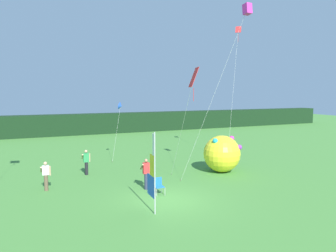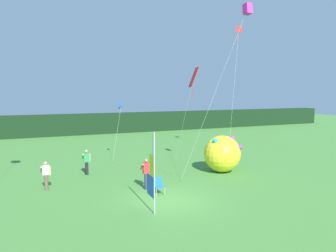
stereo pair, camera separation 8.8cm
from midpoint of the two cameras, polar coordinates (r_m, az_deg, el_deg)
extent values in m
plane|color=#478438|center=(16.05, -0.15, -13.82)|extent=(120.00, 120.00, 0.00)
cube|color=black|center=(42.03, -14.97, 0.38)|extent=(80.00, 2.40, 2.69)
cylinder|color=#B7B7BC|center=(13.79, -2.69, -8.97)|extent=(0.06, 0.06, 3.78)
cube|color=blue|center=(14.45, -3.40, -11.17)|extent=(0.02, 0.97, 1.01)
cube|color=yellow|center=(14.02, -3.17, -7.45)|extent=(0.02, 0.60, 1.01)
cube|color=white|center=(13.64, -2.93, -3.51)|extent=(0.02, 0.23, 1.01)
cylinder|color=#2D334C|center=(17.65, -4.28, -10.36)|extent=(0.22, 0.22, 0.93)
cube|color=red|center=(17.44, -4.30, -7.90)|extent=(0.36, 0.20, 0.63)
sphere|color=#A37556|center=(17.34, -4.31, -6.51)|extent=(0.20, 0.20, 0.20)
cylinder|color=#A37556|center=(17.41, -5.09, -7.64)|extent=(0.09, 0.48, 0.42)
cylinder|color=#A37556|center=(17.52, -3.59, -7.86)|extent=(0.09, 0.14, 0.56)
cylinder|color=black|center=(21.33, -15.21, -7.71)|extent=(0.22, 0.22, 0.87)
cube|color=#2D8E4C|center=(21.17, -15.27, -5.76)|extent=(0.36, 0.20, 0.61)
sphere|color=tan|center=(21.09, -15.30, -4.63)|extent=(0.20, 0.20, 0.20)
cylinder|color=tan|center=(21.18, -15.92, -5.55)|extent=(0.09, 0.48, 0.42)
cylinder|color=tan|center=(21.21, -14.65, -5.77)|extent=(0.09, 0.14, 0.56)
cylinder|color=brown|center=(18.72, -22.08, -9.86)|extent=(0.22, 0.22, 0.91)
cube|color=white|center=(18.54, -22.18, -7.70)|extent=(0.36, 0.20, 0.53)
sphere|color=tan|center=(18.45, -22.23, -6.54)|extent=(0.20, 0.20, 0.20)
cylinder|color=tan|center=(18.59, -22.90, -7.57)|extent=(0.09, 0.48, 0.42)
cylinder|color=tan|center=(18.56, -21.45, -7.84)|extent=(0.09, 0.14, 0.56)
sphere|color=yellow|center=(21.49, 9.99, -5.16)|extent=(2.57, 2.57, 2.57)
sphere|color=#DB33A8|center=(21.63, 11.79, -2.28)|extent=(0.36, 0.36, 0.36)
sphere|color=#23B2C6|center=(20.66, 8.76, -2.81)|extent=(0.36, 0.36, 0.36)
sphere|color=purple|center=(21.30, 13.16, -3.91)|extent=(0.36, 0.36, 0.36)
cylinder|color=#BCBCC1|center=(16.55, -2.31, -12.41)|extent=(0.03, 0.03, 0.42)
cylinder|color=#BCBCC1|center=(16.72, -0.73, -12.21)|extent=(0.03, 0.03, 0.42)
cylinder|color=#BCBCC1|center=(16.98, -2.90, -11.93)|extent=(0.03, 0.03, 0.42)
cylinder|color=#BCBCC1|center=(17.14, -1.36, -11.74)|extent=(0.03, 0.03, 0.42)
cube|color=#1E66B2|center=(16.78, -1.83, -11.34)|extent=(0.48, 0.48, 0.03)
cube|color=#1E66B2|center=(16.92, -2.13, -10.36)|extent=(0.48, 0.03, 0.44)
cylinder|color=brown|center=(24.67, -10.56, -6.64)|extent=(0.03, 0.03, 0.08)
cylinder|color=silver|center=(24.65, -9.79, -1.48)|extent=(0.91, 0.59, 4.45)
cone|color=blue|center=(24.83, -9.03, 3.74)|extent=(0.58, 0.65, 0.60)
cylinder|color=brown|center=(19.32, 2.26, -10.18)|extent=(0.03, 0.03, 0.08)
cylinder|color=silver|center=(18.50, 8.25, 5.13)|extent=(3.35, 1.87, 10.33)
cube|color=#DB33A8|center=(19.28, 14.57, 20.53)|extent=(0.43, 0.50, 0.65)
cylinder|color=brown|center=(24.78, 11.00, -6.59)|extent=(0.03, 0.03, 0.08)
cylinder|color=silver|center=(25.50, 12.03, 5.90)|extent=(2.07, 1.82, 10.81)
cube|color=red|center=(27.35, 13.01, 17.29)|extent=(0.59, 0.58, 0.56)
cylinder|color=red|center=(27.22, 12.97, 15.89)|extent=(0.02, 0.02, 0.70)
cylinder|color=brown|center=(20.67, 0.51, -9.07)|extent=(0.03, 0.03, 0.08)
cylinder|color=silver|center=(18.24, 2.36, -1.12)|extent=(0.43, 3.89, 6.34)
cube|color=red|center=(16.28, 4.71, 9.14)|extent=(0.60, 0.88, 1.05)
cylinder|color=red|center=(16.26, 4.68, 5.94)|extent=(0.02, 0.02, 0.70)
camera|label=1|loc=(0.04, -90.14, -0.02)|focal=32.39mm
camera|label=2|loc=(0.04, 89.86, 0.02)|focal=32.39mm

